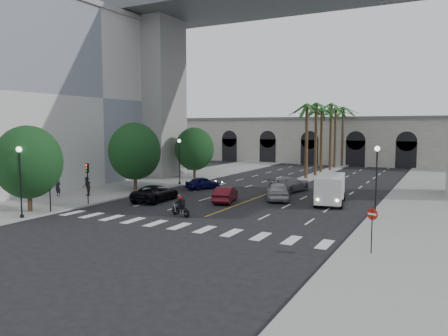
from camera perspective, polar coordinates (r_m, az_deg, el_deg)
ground at (r=31.44m, az=-4.35°, el=-7.05°), size 140.00×140.00×0.00m
sidewalk_left at (r=52.01m, az=-9.75°, el=-2.05°), size 8.00×100.00×0.15m
sidewalk_right at (r=41.67m, az=25.44°, el=-4.37°), size 8.00×100.00×0.15m
median at (r=66.45m, az=13.12°, el=-0.47°), size 2.00×24.00×0.20m
building_left at (r=57.68m, az=-21.43°, el=8.58°), size 16.50×32.50×20.60m
pier_building at (r=82.73m, az=16.09°, el=3.49°), size 71.00×10.50×8.50m
bridge at (r=51.12m, az=12.85°, el=18.57°), size 75.00×13.00×26.00m
palm_a at (r=56.51m, az=10.80°, el=7.69°), size 3.20×3.20×10.30m
palm_b at (r=60.33m, az=11.99°, el=7.78°), size 3.20×3.20×10.60m
palm_c at (r=64.25m, az=12.67°, el=7.21°), size 3.20×3.20×10.10m
palm_d at (r=68.07m, az=13.84°, el=7.70°), size 3.20×3.20×10.90m
palm_e at (r=72.00m, az=14.39°, el=7.19°), size 3.20×3.20×10.40m
palm_f at (r=75.85m, az=15.30°, el=7.28°), size 3.20×3.20×10.70m
street_tree_near at (r=37.30m, az=-24.20°, el=0.71°), size 5.20×5.20×6.89m
street_tree_mid at (r=46.48m, az=-11.58°, el=2.15°), size 5.44×5.44×7.21m
street_tree_far at (r=56.32m, az=-3.88°, el=2.49°), size 5.04×5.04×6.68m
lamp_post_left_near at (r=34.89m, az=-25.08°, el=-0.95°), size 0.40×0.40×5.35m
lamp_post_left_far at (r=50.44m, az=-5.86°, el=1.36°), size 0.40×0.40×5.35m
lamp_post_right at (r=34.62m, az=19.29°, el=-0.78°), size 0.40×0.40×5.35m
traffic_signal_near at (r=36.46m, az=-21.83°, el=-1.69°), size 0.25×0.18×3.65m
traffic_signal_far at (r=39.17m, az=-17.41°, el=-1.08°), size 0.25×0.18×3.65m
motorcycle_rider at (r=33.29m, az=-5.62°, el=-5.13°), size 2.04×0.91×1.55m
car_a at (r=40.65m, az=7.00°, el=-3.01°), size 3.78×5.34×1.69m
car_b at (r=39.19m, az=0.20°, el=-3.48°), size 2.59×4.57×1.43m
car_c at (r=40.38m, az=-8.93°, el=-3.25°), size 2.79×5.45×1.47m
car_d at (r=45.84m, az=8.46°, el=-2.11°), size 3.22×5.88×1.61m
car_e at (r=47.55m, az=-2.79°, el=-1.96°), size 3.06×4.20×1.33m
cargo_van at (r=39.37m, az=13.71°, el=-2.57°), size 3.16×6.21×2.52m
pedestrian_a at (r=44.53m, az=-20.87°, el=-2.35°), size 0.66×0.46×1.76m
pedestrian_b at (r=43.90m, az=-17.48°, el=-2.30°), size 1.13×1.09×1.83m
do_not_enter_sign at (r=24.24m, az=18.77°, el=-6.62°), size 0.59×0.27×2.55m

